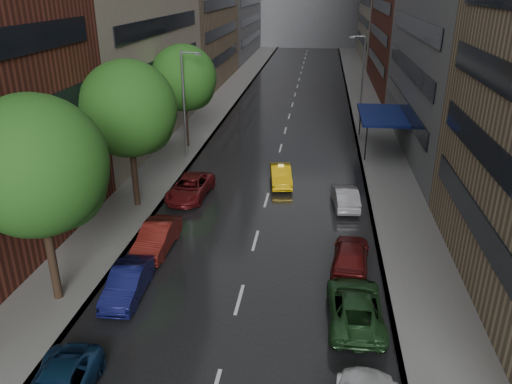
% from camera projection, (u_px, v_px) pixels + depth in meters
% --- Properties ---
extents(road, '(14.00, 140.00, 0.01)m').
position_uv_depth(road, '(291.00, 108.00, 60.56)').
color(road, black).
rests_on(road, ground).
extents(sidewalk_left, '(4.00, 140.00, 0.15)m').
position_uv_depth(sidewalk_left, '(219.00, 106.00, 61.60)').
color(sidewalk_left, gray).
rests_on(sidewalk_left, ground).
extents(sidewalk_right, '(4.00, 140.00, 0.15)m').
position_uv_depth(sidewalk_right, '(367.00, 110.00, 59.48)').
color(sidewalk_right, gray).
rests_on(sidewalk_right, ground).
extents(tree_near, '(6.24, 6.24, 9.95)m').
position_uv_depth(tree_near, '(35.00, 166.00, 21.35)').
color(tree_near, '#382619').
rests_on(tree_near, ground).
extents(tree_mid, '(6.16, 6.16, 9.82)m').
position_uv_depth(tree_mid, '(128.00, 109.00, 31.42)').
color(tree_mid, '#382619').
rests_on(tree_mid, ground).
extents(tree_far, '(5.82, 5.82, 9.28)m').
position_uv_depth(tree_far, '(183.00, 78.00, 43.73)').
color(tree_far, '#382619').
rests_on(tree_far, ground).
extents(taxi, '(2.11, 4.43, 1.40)m').
position_uv_depth(taxi, '(281.00, 175.00, 37.52)').
color(taxi, '#F1B50C').
rests_on(taxi, ground).
extents(parked_cars_left, '(2.79, 24.41, 1.55)m').
position_uv_depth(parked_cars_left, '(150.00, 249.00, 27.08)').
color(parked_cars_left, '#10284B').
rests_on(parked_cars_left, ground).
extents(parked_cars_right, '(2.72, 23.99, 1.58)m').
position_uv_depth(parked_cars_right, '(354.00, 293.00, 23.18)').
color(parked_cars_right, white).
rests_on(parked_cars_right, ground).
extents(street_lamp_left, '(1.74, 0.22, 9.00)m').
position_uv_depth(street_lamp_left, '(185.00, 103.00, 41.30)').
color(street_lamp_left, gray).
rests_on(street_lamp_left, sidewalk_left).
extents(street_lamp_right, '(1.74, 0.22, 9.00)m').
position_uv_depth(street_lamp_right, '(362.00, 76.00, 53.19)').
color(street_lamp_right, gray).
rests_on(street_lamp_right, sidewalk_right).
extents(awning, '(4.00, 8.00, 3.12)m').
position_uv_depth(awning, '(382.00, 115.00, 44.58)').
color(awning, navy).
rests_on(awning, sidewalk_right).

